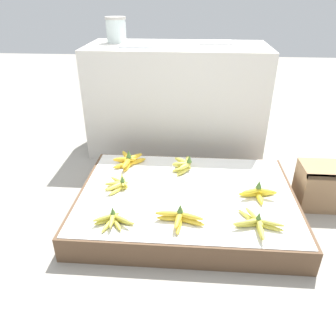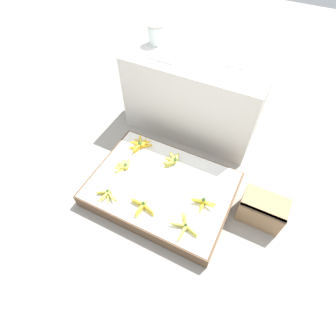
{
  "view_description": "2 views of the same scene",
  "coord_description": "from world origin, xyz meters",
  "px_view_note": "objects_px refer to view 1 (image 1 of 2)",
  "views": [
    {
      "loc": [
        0.01,
        -1.57,
        1.17
      ],
      "look_at": [
        -0.11,
        0.03,
        0.28
      ],
      "focal_mm": 35.0,
      "sensor_mm": 36.0,
      "label": 1
    },
    {
      "loc": [
        0.62,
        -1.12,
        2.04
      ],
      "look_at": [
        0.01,
        0.12,
        0.25
      ],
      "focal_mm": 28.0,
      "sensor_mm": 36.0,
      "label": 2
    }
  ],
  "objects_px": {
    "banana_bunch_back_midleft": "(184,165)",
    "foam_tray_white": "(216,42)",
    "banana_bunch_front_midleft": "(180,218)",
    "banana_bunch_middle_midright": "(258,193)",
    "banana_bunch_front_midright": "(257,223)",
    "wooden_crate": "(329,186)",
    "banana_bunch_front_left": "(113,220)",
    "glass_jar": "(116,30)",
    "banana_bunch_back_left": "(128,161)",
    "banana_bunch_middle_left": "(119,184)"
  },
  "relations": [
    {
      "from": "wooden_crate",
      "to": "banana_bunch_front_left",
      "type": "xyz_separation_m",
      "value": [
        -1.2,
        -0.46,
        0.04
      ]
    },
    {
      "from": "banana_bunch_front_left",
      "to": "foam_tray_white",
      "type": "height_order",
      "value": "foam_tray_white"
    },
    {
      "from": "banana_bunch_middle_midright",
      "to": "banana_bunch_back_left",
      "type": "bearing_deg",
      "value": 157.86
    },
    {
      "from": "banana_bunch_middle_left",
      "to": "banana_bunch_back_left",
      "type": "xyz_separation_m",
      "value": [
        0.0,
        0.28,
        0.01
      ]
    },
    {
      "from": "wooden_crate",
      "to": "banana_bunch_front_midright",
      "type": "distance_m",
      "value": 0.67
    },
    {
      "from": "foam_tray_white",
      "to": "banana_bunch_back_midleft",
      "type": "bearing_deg",
      "value": -104.88
    },
    {
      "from": "banana_bunch_front_midleft",
      "to": "banana_bunch_middle_midright",
      "type": "relative_size",
      "value": 1.19
    },
    {
      "from": "banana_bunch_back_midleft",
      "to": "foam_tray_white",
      "type": "height_order",
      "value": "foam_tray_white"
    },
    {
      "from": "foam_tray_white",
      "to": "banana_bunch_middle_left",
      "type": "bearing_deg",
      "value": -119.75
    },
    {
      "from": "banana_bunch_back_midleft",
      "to": "banana_bunch_front_midleft",
      "type": "bearing_deg",
      "value": -90.42
    },
    {
      "from": "banana_bunch_front_left",
      "to": "banana_bunch_middle_left",
      "type": "relative_size",
      "value": 1.05
    },
    {
      "from": "banana_bunch_back_left",
      "to": "wooden_crate",
      "type": "bearing_deg",
      "value": -6.57
    },
    {
      "from": "banana_bunch_back_left",
      "to": "glass_jar",
      "type": "distance_m",
      "value": 1.03
    },
    {
      "from": "banana_bunch_front_midleft",
      "to": "foam_tray_white",
      "type": "distance_m",
      "value": 1.45
    },
    {
      "from": "wooden_crate",
      "to": "foam_tray_white",
      "type": "relative_size",
      "value": 1.53
    },
    {
      "from": "banana_bunch_middle_left",
      "to": "glass_jar",
      "type": "relative_size",
      "value": 1.14
    },
    {
      "from": "banana_bunch_back_midleft",
      "to": "banana_bunch_front_left",
      "type": "bearing_deg",
      "value": -119.75
    },
    {
      "from": "wooden_crate",
      "to": "banana_bunch_back_left",
      "type": "height_order",
      "value": "wooden_crate"
    },
    {
      "from": "wooden_crate",
      "to": "foam_tray_white",
      "type": "height_order",
      "value": "foam_tray_white"
    },
    {
      "from": "banana_bunch_middle_midright",
      "to": "glass_jar",
      "type": "relative_size",
      "value": 1.21
    },
    {
      "from": "glass_jar",
      "to": "foam_tray_white",
      "type": "distance_m",
      "value": 0.75
    },
    {
      "from": "wooden_crate",
      "to": "banana_bunch_middle_midright",
      "type": "distance_m",
      "value": 0.49
    },
    {
      "from": "banana_bunch_back_midleft",
      "to": "foam_tray_white",
      "type": "xyz_separation_m",
      "value": [
        0.2,
        0.74,
        0.64
      ]
    },
    {
      "from": "banana_bunch_middle_midright",
      "to": "banana_bunch_back_midleft",
      "type": "distance_m",
      "value": 0.51
    },
    {
      "from": "banana_bunch_front_midleft",
      "to": "banana_bunch_front_midright",
      "type": "height_order",
      "value": "banana_bunch_front_midleft"
    },
    {
      "from": "banana_bunch_front_midleft",
      "to": "glass_jar",
      "type": "relative_size",
      "value": 1.44
    },
    {
      "from": "banana_bunch_back_left",
      "to": "banana_bunch_middle_midright",
      "type": "bearing_deg",
      "value": -22.14
    },
    {
      "from": "banana_bunch_front_midright",
      "to": "glass_jar",
      "type": "bearing_deg",
      "value": 125.27
    },
    {
      "from": "banana_bunch_front_left",
      "to": "foam_tray_white",
      "type": "bearing_deg",
      "value": 68.21
    },
    {
      "from": "banana_bunch_front_left",
      "to": "banana_bunch_back_midleft",
      "type": "distance_m",
      "value": 0.67
    },
    {
      "from": "banana_bunch_front_midright",
      "to": "banana_bunch_middle_midright",
      "type": "height_order",
      "value": "banana_bunch_middle_midright"
    },
    {
      "from": "wooden_crate",
      "to": "banana_bunch_front_left",
      "type": "relative_size",
      "value": 1.7
    },
    {
      "from": "banana_bunch_middle_midright",
      "to": "banana_bunch_back_left",
      "type": "distance_m",
      "value": 0.85
    },
    {
      "from": "banana_bunch_front_midleft",
      "to": "banana_bunch_middle_midright",
      "type": "height_order",
      "value": "banana_bunch_middle_midright"
    },
    {
      "from": "wooden_crate",
      "to": "banana_bunch_front_midleft",
      "type": "xyz_separation_m",
      "value": [
        -0.88,
        -0.43,
        0.05
      ]
    },
    {
      "from": "banana_bunch_front_midright",
      "to": "banana_bunch_back_left",
      "type": "height_order",
      "value": "banana_bunch_back_left"
    },
    {
      "from": "foam_tray_white",
      "to": "banana_bunch_middle_midright",
      "type": "bearing_deg",
      "value": -77.8
    },
    {
      "from": "banana_bunch_front_midleft",
      "to": "wooden_crate",
      "type": "bearing_deg",
      "value": 26.19
    },
    {
      "from": "banana_bunch_front_midright",
      "to": "banana_bunch_back_midleft",
      "type": "xyz_separation_m",
      "value": [
        -0.37,
        0.55,
        0.01
      ]
    },
    {
      "from": "wooden_crate",
      "to": "banana_bunch_back_left",
      "type": "bearing_deg",
      "value": 173.43
    },
    {
      "from": "banana_bunch_front_midright",
      "to": "foam_tray_white",
      "type": "bearing_deg",
      "value": 97.67
    },
    {
      "from": "banana_bunch_back_midleft",
      "to": "banana_bunch_middle_midright",
      "type": "bearing_deg",
      "value": -34.74
    },
    {
      "from": "banana_bunch_front_midright",
      "to": "banana_bunch_back_midleft",
      "type": "distance_m",
      "value": 0.66
    },
    {
      "from": "banana_bunch_front_left",
      "to": "banana_bunch_front_midright",
      "type": "relative_size",
      "value": 0.8
    },
    {
      "from": "wooden_crate",
      "to": "banana_bunch_front_midright",
      "type": "relative_size",
      "value": 1.37
    },
    {
      "from": "banana_bunch_middle_midright",
      "to": "foam_tray_white",
      "type": "height_order",
      "value": "foam_tray_white"
    },
    {
      "from": "banana_bunch_back_left",
      "to": "banana_bunch_front_midright",
      "type": "bearing_deg",
      "value": -38.23
    },
    {
      "from": "wooden_crate",
      "to": "foam_tray_white",
      "type": "bearing_deg",
      "value": 128.36
    },
    {
      "from": "banana_bunch_front_midleft",
      "to": "glass_jar",
      "type": "bearing_deg",
      "value": 112.78
    },
    {
      "from": "wooden_crate",
      "to": "banana_bunch_back_midleft",
      "type": "height_order",
      "value": "wooden_crate"
    }
  ]
}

